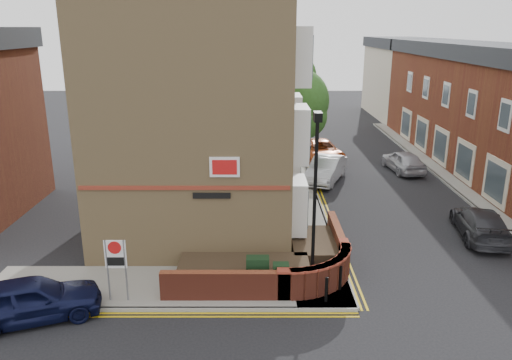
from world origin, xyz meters
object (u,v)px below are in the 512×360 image
object	(u,v)px
lamppost	(315,204)
silver_car_near	(326,169)
utility_cabinet_large	(258,273)
zone_sign	(116,259)
navy_hatchback	(31,299)

from	to	relation	value
lamppost	silver_car_near	world-z (taller)	lamppost
utility_cabinet_large	silver_car_near	world-z (taller)	silver_car_near
lamppost	utility_cabinet_large	bearing A→B (deg)	176.99
utility_cabinet_large	zone_sign	distance (m)	4.86
lamppost	navy_hatchback	distance (m)	9.62
zone_sign	silver_car_near	xyz separation A→B (m)	(8.87, 14.04, -0.89)
silver_car_near	utility_cabinet_large	bearing A→B (deg)	-85.47
utility_cabinet_large	navy_hatchback	world-z (taller)	navy_hatchback
lamppost	utility_cabinet_large	size ratio (longest dim) A/B	5.25
lamppost	zone_sign	distance (m)	6.85
utility_cabinet_large	silver_car_near	distance (m)	13.88
zone_sign	navy_hatchback	bearing A→B (deg)	-158.21
utility_cabinet_large	zone_sign	bearing A→B (deg)	-170.31
lamppost	utility_cabinet_large	world-z (taller)	lamppost
lamppost	silver_car_near	distance (m)	13.78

